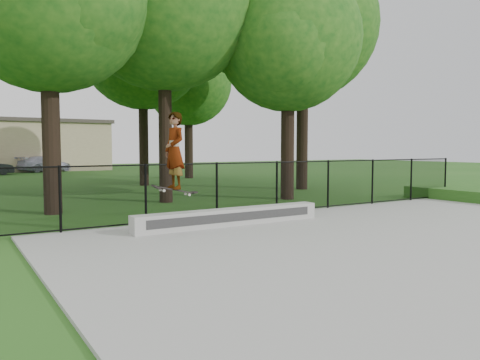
% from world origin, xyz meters
% --- Properties ---
extents(ground, '(100.00, 100.00, 0.00)m').
position_xyz_m(ground, '(0.00, 0.00, 0.00)').
color(ground, '#235919').
rests_on(ground, ground).
extents(concrete_slab, '(14.00, 12.00, 0.06)m').
position_xyz_m(concrete_slab, '(0.00, 0.00, 0.03)').
color(concrete_slab, '#9F9F9A').
rests_on(concrete_slab, ground).
extents(grind_ledge, '(5.01, 0.40, 0.41)m').
position_xyz_m(grind_ledge, '(-2.28, 4.70, 0.27)').
color(grind_ledge, '#AEAEA9').
rests_on(grind_ledge, concrete_slab).
extents(car_c, '(4.34, 3.18, 1.25)m').
position_xyz_m(car_c, '(-1.39, 35.07, 0.63)').
color(car_c, '#B0AFC7').
rests_on(car_c, ground).
extents(skater_airborne, '(0.83, 0.65, 1.86)m').
position_xyz_m(skater_airborne, '(-3.89, 4.41, 1.86)').
color(skater_airborne, black).
rests_on(skater_airborne, ground).
extents(chainlink_fence, '(16.06, 0.06, 1.50)m').
position_xyz_m(chainlink_fence, '(0.00, 5.90, 0.81)').
color(chainlink_fence, black).
rests_on(chainlink_fence, concrete_slab).
extents(tree_row, '(20.98, 18.45, 11.00)m').
position_xyz_m(tree_row, '(-0.07, 13.58, 6.84)').
color(tree_row, black).
rests_on(tree_row, ground).
extents(distant_building, '(12.40, 6.40, 4.30)m').
position_xyz_m(distant_building, '(-2.00, 38.00, 2.16)').
color(distant_building, tan).
rests_on(distant_building, ground).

